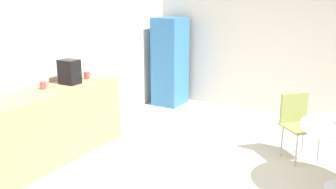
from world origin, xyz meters
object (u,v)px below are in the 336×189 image
at_px(mug_red, 43,85).
at_px(mug_green, 87,75).
at_px(chair_olive, 297,118).
at_px(coffee_maker, 69,72).
at_px(locker_cabinet, 170,62).

bearing_deg(mug_red, mug_green, -5.84).
height_order(chair_olive, mug_red, mug_red).
height_order(mug_green, coffee_maker, coffee_maker).
distance_m(locker_cabinet, mug_red, 2.91).
height_order(mug_red, coffee_maker, coffee_maker).
bearing_deg(chair_olive, mug_green, 106.80).
xyz_separation_m(mug_red, coffee_maker, (0.37, -0.09, 0.11)).
bearing_deg(coffee_maker, chair_olive, -66.54).
bearing_deg(mug_green, locker_cabinet, -3.13).
xyz_separation_m(mug_green, coffee_maker, (-0.35, -0.02, 0.11)).
distance_m(locker_cabinet, coffee_maker, 2.54).
height_order(locker_cabinet, chair_olive, locker_cabinet).
xyz_separation_m(locker_cabinet, chair_olive, (-1.36, -2.60, -0.30)).
xyz_separation_m(chair_olive, mug_red, (-1.54, 2.79, 0.43)).
bearing_deg(mug_green, chair_olive, -73.20).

